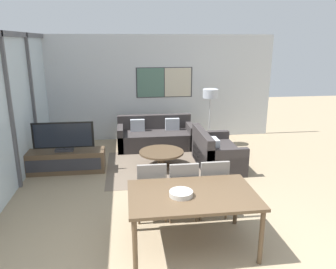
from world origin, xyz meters
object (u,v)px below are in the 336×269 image
(sofa_side, at_px, (214,154))
(dining_chair_left, at_px, (151,188))
(sofa_main, at_px, (155,137))
(coffee_table, at_px, (161,155))
(floor_lamp, at_px, (210,97))
(dining_chair_centre, at_px, (183,187))
(fruit_bowl, at_px, (181,193))
(television, at_px, (63,137))
(dining_chair_right, at_px, (212,185))
(dining_table, at_px, (192,198))
(tv_console, at_px, (66,161))

(sofa_side, relative_size, dining_chair_left, 1.54)
(sofa_main, distance_m, coffee_table, 1.39)
(sofa_main, bearing_deg, floor_lamp, -1.37)
(dining_chair_centre, bearing_deg, dining_chair_left, 175.29)
(dining_chair_left, bearing_deg, coffee_table, 79.65)
(fruit_bowl, bearing_deg, sofa_side, 66.62)
(sofa_side, distance_m, dining_chair_centre, 2.35)
(sofa_side, xyz_separation_m, fruit_bowl, (-1.23, -2.84, 0.53))
(television, relative_size, fruit_bowl, 4.08)
(sofa_side, bearing_deg, floor_lamp, -9.75)
(sofa_main, relative_size, floor_lamp, 1.29)
(television, height_order, sofa_side, television)
(fruit_bowl, bearing_deg, dining_chair_right, 51.70)
(coffee_table, xyz_separation_m, dining_table, (0.08, -2.88, 0.42))
(sofa_side, xyz_separation_m, dining_chair_left, (-1.53, -2.04, 0.25))
(tv_console, relative_size, dining_chair_centre, 1.71)
(dining_table, relative_size, dining_chair_centre, 1.74)
(television, relative_size, dining_table, 0.75)
(coffee_table, relative_size, dining_chair_centre, 1.02)
(television, xyz_separation_m, coffee_table, (2.01, 0.00, -0.49))
(coffee_table, distance_m, dining_chair_centre, 2.19)
(tv_console, distance_m, dining_table, 3.58)
(dining_chair_centre, xyz_separation_m, floor_lamp, (1.32, 3.52, 0.75))
(tv_console, distance_m, sofa_main, 2.44)
(sofa_main, distance_m, dining_table, 4.29)
(dining_chair_centre, bearing_deg, sofa_main, 91.22)
(television, distance_m, sofa_main, 2.49)
(floor_lamp, bearing_deg, television, -158.26)
(floor_lamp, bearing_deg, dining_chair_centre, -110.51)
(sofa_side, bearing_deg, dining_chair_right, 163.56)
(fruit_bowl, bearing_deg, coffee_table, 88.43)
(dining_chair_left, bearing_deg, tv_console, 127.19)
(sofa_side, bearing_deg, fruit_bowl, 156.62)
(sofa_side, bearing_deg, dining_table, 159.00)
(coffee_table, xyz_separation_m, floor_lamp, (1.39, 1.36, 1.00))
(dining_chair_left, bearing_deg, sofa_main, 83.69)
(sofa_main, relative_size, fruit_bowl, 6.37)
(sofa_side, distance_m, dining_table, 3.02)
(tv_console, bearing_deg, television, 90.00)
(television, relative_size, sofa_side, 0.85)
(television, bearing_deg, dining_chair_left, -52.82)
(television, xyz_separation_m, dining_chair_centre, (2.08, -2.17, -0.24))
(dining_table, height_order, dining_chair_right, dining_chair_right)
(sofa_main, bearing_deg, dining_chair_right, -81.30)
(tv_console, relative_size, floor_lamp, 1.09)
(dining_chair_centre, bearing_deg, television, 133.82)
(dining_chair_centre, relative_size, floor_lamp, 0.63)
(television, height_order, fruit_bowl, television)
(tv_console, xyz_separation_m, dining_table, (2.08, -2.88, 0.47))
(dining_table, bearing_deg, television, 125.86)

